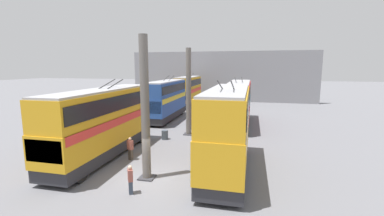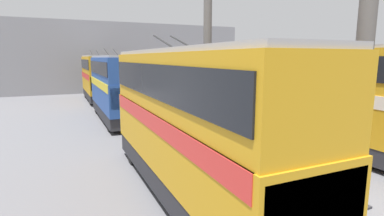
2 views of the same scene
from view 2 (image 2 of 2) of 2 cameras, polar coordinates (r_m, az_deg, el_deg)
name	(u,v)px [view 2 (image 2 of 2)]	position (r m, az deg, el deg)	size (l,w,h in m)	color
ground_plane	(352,206)	(11.51, 28.18, -16.20)	(240.00, 240.00, 0.00)	slate
depot_back_wall	(124,57)	(43.68, -12.91, 9.37)	(0.50, 36.00, 9.63)	gray
support_column_near	(361,81)	(10.54, 29.56, 4.57)	(0.92, 0.92, 8.44)	#605B56
support_column_far	(207,69)	(18.75, 2.94, 7.45)	(0.92, 0.92, 8.44)	#605B56
bus_left_far	(225,81)	(25.93, 6.35, 5.18)	(11.12, 2.54, 5.58)	black
bus_right_near	(188,115)	(10.04, -0.73, -1.37)	(11.28, 2.54, 5.68)	black
bus_right_mid	(115,84)	(23.69, -14.43, 4.49)	(10.08, 2.54, 5.55)	black
bus_right_far	(97,75)	(35.38, -17.66, 6.01)	(9.53, 2.54, 5.66)	black
person_by_left_row	(316,139)	(15.44, 22.55, -5.50)	(0.44, 0.48, 1.81)	#473D33
person_by_right_row	(244,164)	(11.46, 9.92, -10.51)	(0.36, 0.48, 1.67)	#473D33
oil_drum	(197,138)	(16.59, 0.91, -5.68)	(0.63, 0.63, 0.85)	#424C56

